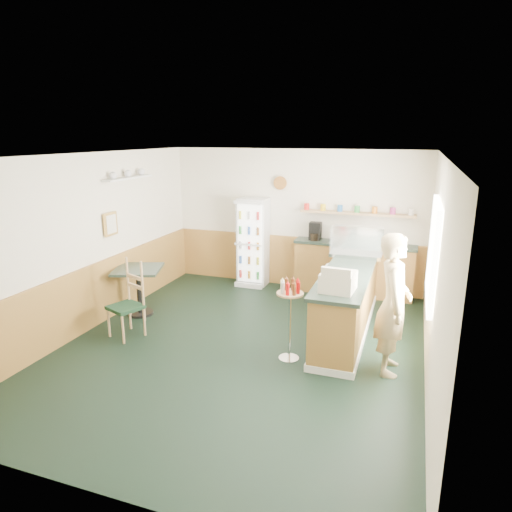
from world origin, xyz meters
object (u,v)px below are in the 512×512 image
at_px(shopkeeper, 393,304).
at_px(condiment_stand, 290,308).
at_px(drinks_fridge, 253,242).
at_px(cafe_table, 139,282).
at_px(cafe_chair, 128,296).
at_px(cash_register, 338,281).
at_px(display_case, 357,242).

distance_m(shopkeeper, condiment_stand, 1.31).
xyz_separation_m(drinks_fridge, condiment_stand, (1.55, -2.87, -0.13)).
xyz_separation_m(shopkeeper, condiment_stand, (-1.30, -0.13, -0.16)).
distance_m(cafe_table, cafe_chair, 0.78).
bearing_deg(drinks_fridge, cafe_chair, -108.42).
bearing_deg(cash_register, shopkeeper, 2.83).
bearing_deg(shopkeeper, drinks_fridge, 42.07).
height_order(drinks_fridge, display_case, drinks_fridge).
bearing_deg(cash_register, condiment_stand, -163.23).
bearing_deg(cafe_chair, drinks_fridge, 93.10).
distance_m(drinks_fridge, shopkeeper, 3.95).
distance_m(drinks_fridge, display_case, 2.35).
bearing_deg(condiment_stand, shopkeeper, 5.87).
bearing_deg(display_case, drinks_fridge, 157.34).
xyz_separation_m(display_case, shopkeeper, (0.70, -1.84, -0.34)).
bearing_deg(cafe_table, display_case, 20.33).
bearing_deg(display_case, cash_register, -90.00).
bearing_deg(cafe_table, condiment_stand, -14.24).
height_order(display_case, cafe_table, display_case).
distance_m(shopkeeper, cafe_table, 4.15).
bearing_deg(shopkeeper, cafe_chair, 88.06).
xyz_separation_m(cash_register, cafe_chair, (-3.10, -0.15, -0.52)).
height_order(display_case, condiment_stand, display_case).
bearing_deg(cash_register, cafe_table, 173.95).
relative_size(drinks_fridge, cafe_table, 1.86).
bearing_deg(cafe_table, shopkeeper, -8.02).
relative_size(display_case, cash_register, 1.90).
height_order(drinks_fridge, cash_register, drinks_fridge).
bearing_deg(cash_register, cafe_chair, -173.77).
height_order(drinks_fridge, condiment_stand, drinks_fridge).
relative_size(condiment_stand, cafe_table, 1.18).
bearing_deg(cafe_chair, cafe_table, 133.94).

